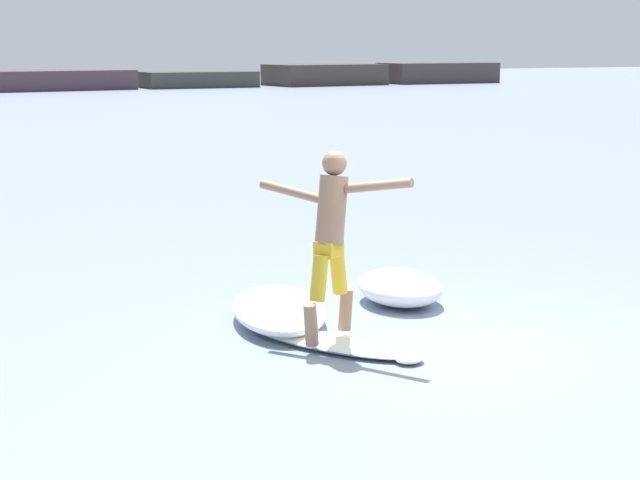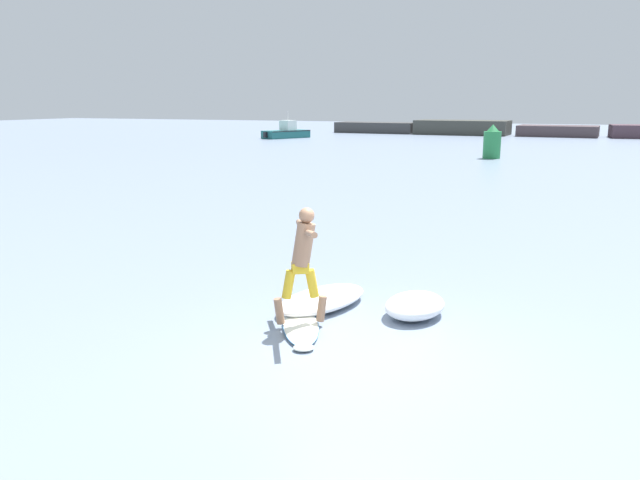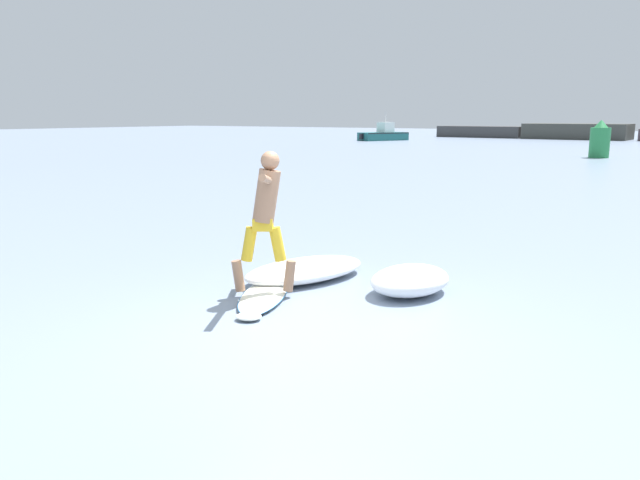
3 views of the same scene
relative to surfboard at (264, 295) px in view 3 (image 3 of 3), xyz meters
The scene contains 7 objects.
ground_plane 1.35m from the surfboard, 28.74° to the right, with size 200.00×200.00×0.00m, color gray.
surfboard is the anchor object (origin of this frame).
surfer 1.14m from the surfboard, 68.88° to the left, with size 0.99×1.49×1.85m.
fishing_boat_near_jetty 53.05m from the surfboard, 115.50° to the left, with size 3.69×5.64×2.63m.
channel_marker_buoy 32.43m from the surfboard, 92.13° to the left, with size 1.09×1.09×2.13m.
wave_foam_at_tail 1.98m from the surfboard, 39.14° to the left, with size 1.14×1.41×0.39m.
wave_foam_at_nose 1.10m from the surfboard, 93.96° to the left, with size 1.56×2.22×0.30m.
Camera 3 is at (3.77, -5.61, 2.39)m, focal length 35.00 mm.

